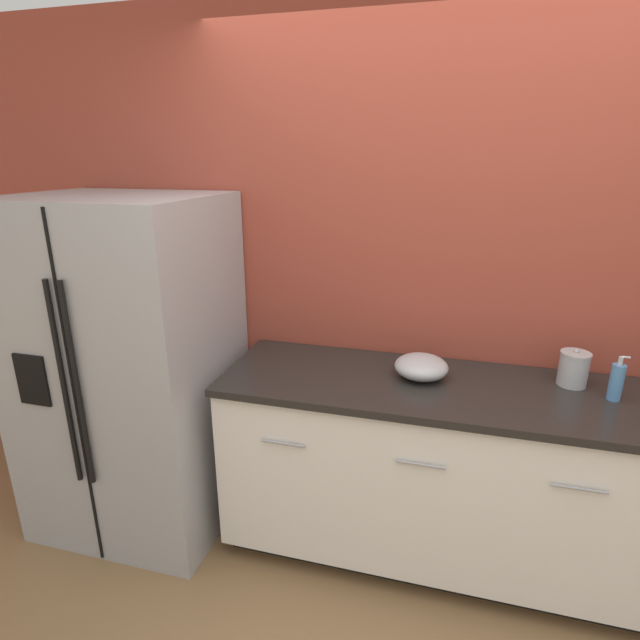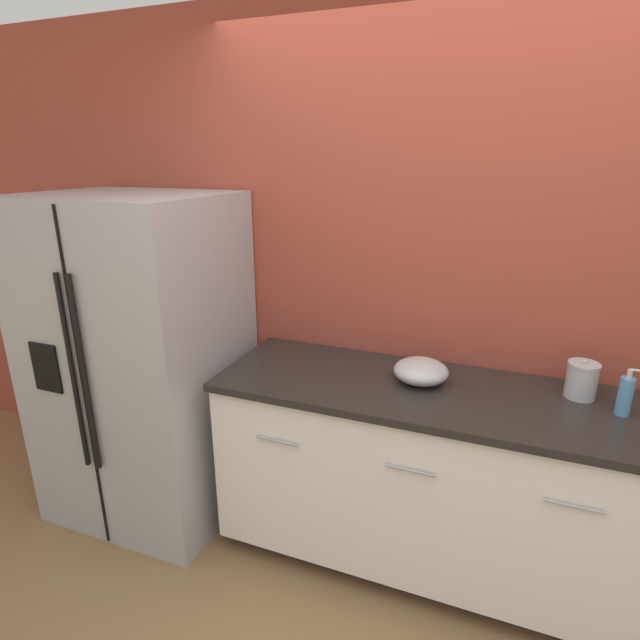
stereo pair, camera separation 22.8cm
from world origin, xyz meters
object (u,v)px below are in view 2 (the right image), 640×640
object	(u,v)px
steel_canister	(582,380)
mixing_bowl	(421,371)
refrigerator	(143,360)
soap_dispenser	(625,396)

from	to	relation	value
steel_canister	mixing_bowl	xyz separation A→B (m)	(-0.65, -0.10, -0.03)
refrigerator	mixing_bowl	xyz separation A→B (m)	(1.44, 0.13, 0.12)
refrigerator	steel_canister	xyz separation A→B (m)	(2.09, 0.23, 0.14)
refrigerator	steel_canister	distance (m)	2.11
mixing_bowl	refrigerator	bearing A→B (deg)	-174.85
soap_dispenser	mixing_bowl	world-z (taller)	soap_dispenser
refrigerator	soap_dispenser	size ratio (longest dim) A/B	8.79
mixing_bowl	soap_dispenser	bearing A→B (deg)	-0.80
steel_canister	mixing_bowl	world-z (taller)	steel_canister
steel_canister	mixing_bowl	distance (m)	0.66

